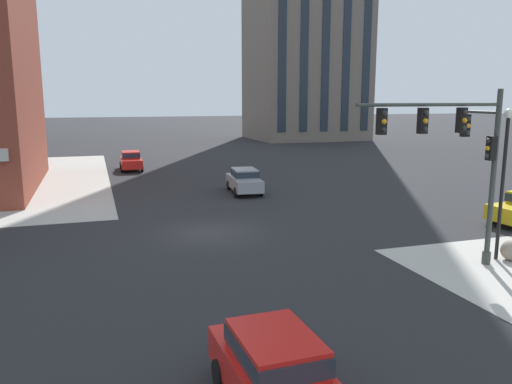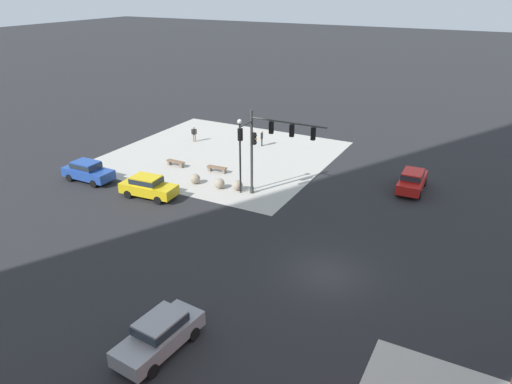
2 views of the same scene
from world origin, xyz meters
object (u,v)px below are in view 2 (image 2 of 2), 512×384
pedestrian_near_bench (262,137)px  street_lamp_corner_near (240,148)px  bollard_sphere_curb_b (220,183)px  car_main_southbound_far (148,186)px  bollard_sphere_curb_a (238,185)px  bench_mid_block (176,163)px  traffic_signal_main (266,142)px  car_cross_eastbound (412,180)px  pedestrian_at_curb (194,133)px  car_cross_westbound (88,171)px  bench_near_signal (217,169)px  car_main_northbound_far (160,333)px  bollard_sphere_curb_c (195,179)px

pedestrian_near_bench → street_lamp_corner_near: 12.06m
bollard_sphere_curb_b → car_main_southbound_far: size_ratio=0.18×
bollard_sphere_curb_a → street_lamp_corner_near: 3.31m
bench_mid_block → traffic_signal_main: bearing=168.1°
bollard_sphere_curb_a → pedestrian_near_bench: 11.31m
car_main_southbound_far → car_cross_eastbound: bearing=-148.6°
bollard_sphere_curb_a → pedestrian_at_curb: 13.44m
bollard_sphere_curb_a → bollard_sphere_curb_b: (1.46, 0.37, 0.00)m
car_cross_eastbound → car_cross_westbound: bearing=23.7°
bench_mid_block → street_lamp_corner_near: bearing=163.9°
bollard_sphere_curb_b → pedestrian_at_curb: bearing=-46.0°
bollard_sphere_curb_a → pedestrian_near_bench: pedestrian_near_bench is taller
traffic_signal_main → bench_near_signal: 7.86m
bench_mid_block → car_cross_westbound: size_ratio=0.41×
pedestrian_near_bench → traffic_signal_main: bearing=118.7°
bench_near_signal → pedestrian_near_bench: size_ratio=1.16×
bollard_sphere_curb_b → car_main_northbound_far: (-7.38, 16.78, 0.50)m
bollard_sphere_curb_a → bench_mid_block: size_ratio=0.46×
bench_near_signal → bench_mid_block: same height
car_main_northbound_far → car_cross_eastbound: same height
bollard_sphere_curb_c → car_main_southbound_far: car_main_southbound_far is taller
bench_mid_block → car_cross_eastbound: 20.36m
pedestrian_at_curb → street_lamp_corner_near: bearing=139.8°
bench_near_signal → car_cross_eastbound: size_ratio=0.41×
bollard_sphere_curb_b → car_cross_eastbound: car_cross_eastbound is taller
bench_mid_block → pedestrian_near_bench: 9.73m
bench_near_signal → bench_mid_block: size_ratio=1.01×
pedestrian_at_curb → car_cross_eastbound: bearing=174.2°
bollard_sphere_curb_a → pedestrian_at_curb: size_ratio=0.53×
traffic_signal_main → bench_near_signal: (6.12, -2.67, -4.15)m
bollard_sphere_curb_b → pedestrian_near_bench: bearing=-80.1°
bollard_sphere_curb_a → pedestrian_at_curb: bearing=-40.4°
car_main_southbound_far → street_lamp_corner_near: bearing=-145.4°
pedestrian_near_bench → pedestrian_at_curb: pedestrian_near_bench is taller
bollard_sphere_curb_a → pedestrian_at_curb: (10.22, -8.71, 0.48)m
pedestrian_at_curb → car_cross_eastbound: (-22.47, 2.28, 0.02)m
pedestrian_at_curb → bollard_sphere_curb_c: bearing=125.1°
pedestrian_near_bench → car_main_northbound_far: 29.44m
pedestrian_near_bench → car_cross_eastbound: car_cross_eastbound is taller
street_lamp_corner_near → pedestrian_near_bench: bearing=-70.8°
pedestrian_near_bench → car_main_northbound_far: size_ratio=0.35×
car_cross_westbound → pedestrian_at_curb: bearing=-97.6°
bollard_sphere_curb_a → car_cross_westbound: size_ratio=0.19×
bollard_sphere_curb_a → car_main_northbound_far: (-5.91, 17.15, 0.50)m
traffic_signal_main → bollard_sphere_curb_c: bearing=2.9°
street_lamp_corner_near → car_cross_eastbound: size_ratio=1.33×
bench_near_signal → car_cross_westbound: car_cross_westbound is taller
bollard_sphere_curb_c → pedestrian_at_curb: 11.23m
bollard_sphere_curb_b → bench_near_signal: 3.57m
bollard_sphere_curb_b → street_lamp_corner_near: 3.78m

